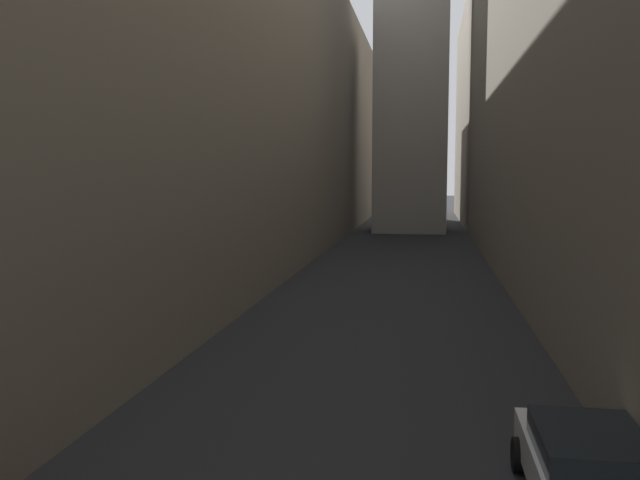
# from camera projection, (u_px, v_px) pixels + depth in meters

# --- Properties ---
(ground_plane) EXTENTS (264.00, 264.00, 0.00)m
(ground_plane) POSITION_uv_depth(u_px,v_px,m) (399.00, 262.00, 42.34)
(ground_plane) COLOR #232326
(building_block_left) EXTENTS (11.13, 108.00, 21.10)m
(building_block_left) POSITION_uv_depth(u_px,v_px,m) (238.00, 100.00, 45.02)
(building_block_left) COLOR #756B5B
(building_block_left) RESTS_ON ground
(building_block_right) EXTENTS (15.86, 108.00, 24.44)m
(building_block_right) POSITION_uv_depth(u_px,v_px,m) (622.00, 65.00, 40.96)
(building_block_right) COLOR #756B5B
(building_block_right) RESTS_ON ground
(parked_car_right_third) EXTENTS (2.04, 4.60, 1.44)m
(parked_car_right_third) POSITION_uv_depth(u_px,v_px,m) (590.00, 472.00, 10.78)
(parked_car_right_third) COLOR silver
(parked_car_right_third) RESTS_ON ground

